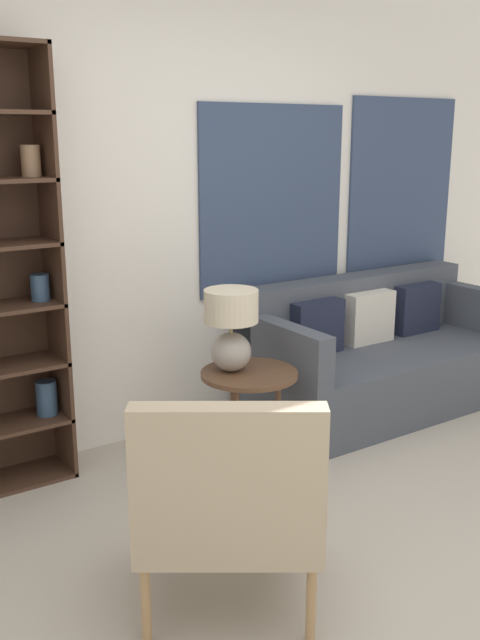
# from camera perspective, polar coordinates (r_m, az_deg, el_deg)

# --- Properties ---
(ground_plane) EXTENTS (14.00, 14.00, 0.00)m
(ground_plane) POSITION_cam_1_polar(r_m,az_deg,el_deg) (3.01, 12.75, -21.42)
(ground_plane) COLOR #B2A899
(wall_back) EXTENTS (6.40, 0.08, 2.70)m
(wall_back) POSITION_cam_1_polar(r_m,az_deg,el_deg) (4.13, -6.42, 8.95)
(wall_back) COLOR white
(wall_back) RESTS_ON ground_plane
(armchair) EXTENTS (0.88, 0.86, 0.89)m
(armchair) POSITION_cam_1_polar(r_m,az_deg,el_deg) (2.63, -0.91, -14.10)
(armchair) COLOR tan
(armchair) RESTS_ON ground_plane
(couch) EXTENTS (1.85, 0.83, 0.83)m
(couch) POSITION_cam_1_polar(r_m,az_deg,el_deg) (4.80, 10.98, -2.99)
(couch) COLOR #474C56
(couch) RESTS_ON ground_plane
(side_table) EXTENTS (0.52, 0.52, 0.53)m
(side_table) POSITION_cam_1_polar(r_m,az_deg,el_deg) (3.80, 0.75, -4.99)
(side_table) COLOR brown
(side_table) RESTS_ON ground_plane
(table_lamp) EXTENTS (0.29, 0.29, 0.44)m
(table_lamp) POSITION_cam_1_polar(r_m,az_deg,el_deg) (3.73, -0.71, -0.38)
(table_lamp) COLOR #A59E93
(table_lamp) RESTS_ON side_table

